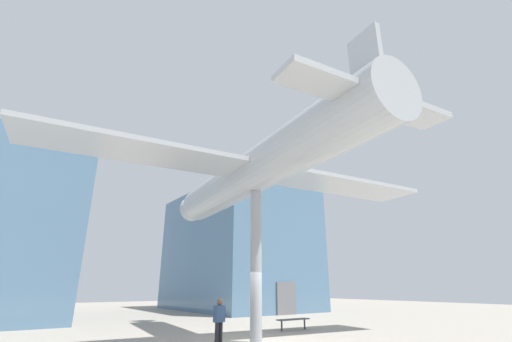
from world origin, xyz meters
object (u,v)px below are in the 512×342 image
object	(u,v)px
visitor_person	(219,318)
plaza_bench	(293,320)
support_pylon_central	(256,262)
suspended_airplane	(253,172)

from	to	relation	value
visitor_person	plaza_bench	bearing A→B (deg)	-171.20
support_pylon_central	visitor_person	bearing A→B (deg)	162.43
support_pylon_central	suspended_airplane	bearing A→B (deg)	83.36
support_pylon_central	plaza_bench	xyz separation A→B (m)	(3.73, 2.19, -2.44)
visitor_person	support_pylon_central	bearing A→B (deg)	152.06
support_pylon_central	suspended_airplane	xyz separation A→B (m)	(0.03, 0.25, 3.81)
support_pylon_central	plaza_bench	bearing A→B (deg)	30.40
visitor_person	suspended_airplane	bearing A→B (deg)	162.43
suspended_airplane	visitor_person	bearing A→B (deg)	179.44
support_pylon_central	suspended_airplane	size ratio (longest dim) A/B	0.32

